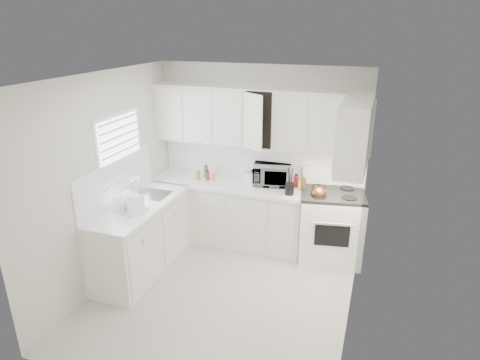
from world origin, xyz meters
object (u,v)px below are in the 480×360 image
at_px(stove, 331,217).
at_px(tea_kettle, 318,192).
at_px(microwave, 272,172).
at_px(dish_rack, 128,202).
at_px(utensil_crock, 290,181).
at_px(rice_cooker, 252,177).

distance_m(stove, tea_kettle, 0.48).
distance_m(microwave, dish_rack, 2.03).
bearing_deg(microwave, stove, -20.80).
bearing_deg(utensil_crock, tea_kettle, -2.00).
height_order(microwave, dish_rack, microwave).
relative_size(stove, dish_rack, 3.17).
xyz_separation_m(stove, tea_kettle, (-0.18, -0.16, 0.41)).
relative_size(tea_kettle, microwave, 0.44).
relative_size(stove, rice_cooker, 5.92).
xyz_separation_m(microwave, rice_cooker, (-0.27, -0.08, -0.07)).
bearing_deg(dish_rack, stove, 41.37).
distance_m(microwave, rice_cooker, 0.29).
bearing_deg(tea_kettle, dish_rack, -144.89).
bearing_deg(microwave, tea_kettle, -34.92).
height_order(microwave, rice_cooker, microwave).
relative_size(stove, tea_kettle, 5.48).
distance_m(stove, rice_cooker, 1.23).
relative_size(tea_kettle, rice_cooker, 1.08).
relative_size(stove, utensil_crock, 3.24).
bearing_deg(dish_rack, rice_cooker, 61.63).
xyz_separation_m(rice_cooker, utensil_crock, (0.60, -0.22, 0.09)).
distance_m(stove, microwave, 1.02).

